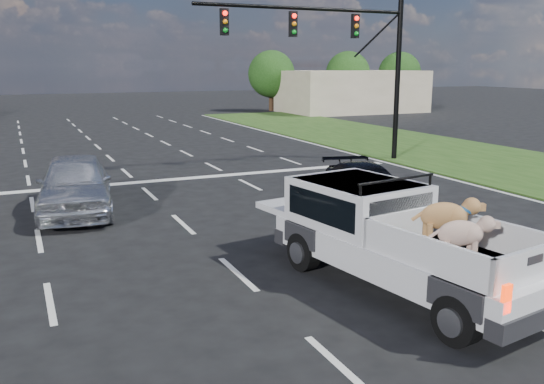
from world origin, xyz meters
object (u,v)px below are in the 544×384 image
at_px(silver_sedan, 75,184).
at_px(black_coupe, 366,187).
at_px(traffic_signal, 350,48).
at_px(pickup_truck, 395,237).

height_order(silver_sedan, black_coupe, silver_sedan).
distance_m(traffic_signal, pickup_truck, 14.40).
height_order(traffic_signal, pickup_truck, traffic_signal).
xyz_separation_m(traffic_signal, black_coupe, (-3.64, -6.97, -4.10)).
distance_m(traffic_signal, black_coupe, 8.87).
xyz_separation_m(pickup_truck, black_coupe, (2.88, 5.31, -0.34)).
xyz_separation_m(traffic_signal, silver_sedan, (-11.33, -4.05, -3.91)).
height_order(pickup_truck, black_coupe, pickup_truck).
bearing_deg(pickup_truck, black_coupe, 52.45).
bearing_deg(black_coupe, silver_sedan, 172.52).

